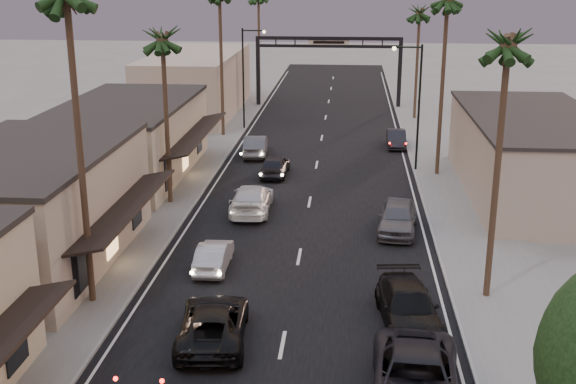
% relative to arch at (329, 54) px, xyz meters
% --- Properties ---
extents(ground, '(200.00, 200.00, 0.00)m').
position_rel_arch_xyz_m(ground, '(0.00, -30.00, -5.53)').
color(ground, slate).
rests_on(ground, ground).
extents(road, '(14.00, 120.00, 0.02)m').
position_rel_arch_xyz_m(road, '(0.00, -25.00, -5.53)').
color(road, black).
rests_on(road, ground).
extents(sidewalk_left, '(5.00, 92.00, 0.12)m').
position_rel_arch_xyz_m(sidewalk_left, '(-9.50, -18.00, -5.47)').
color(sidewalk_left, slate).
rests_on(sidewalk_left, ground).
extents(sidewalk_right, '(5.00, 92.00, 0.12)m').
position_rel_arch_xyz_m(sidewalk_right, '(9.50, -18.00, -5.47)').
color(sidewalk_right, slate).
rests_on(sidewalk_right, ground).
extents(storefront_mid, '(8.00, 14.00, 5.50)m').
position_rel_arch_xyz_m(storefront_mid, '(-13.00, -44.00, -2.78)').
color(storefront_mid, '#A29482').
rests_on(storefront_mid, ground).
extents(storefront_far, '(8.00, 16.00, 5.00)m').
position_rel_arch_xyz_m(storefront_far, '(-13.00, -28.00, -3.03)').
color(storefront_far, tan).
rests_on(storefront_far, ground).
extents(storefront_dist, '(8.00, 20.00, 6.00)m').
position_rel_arch_xyz_m(storefront_dist, '(-13.00, -5.00, -2.53)').
color(storefront_dist, '#A29482').
rests_on(storefront_dist, ground).
extents(building_right, '(8.00, 18.00, 5.00)m').
position_rel_arch_xyz_m(building_right, '(14.00, -30.00, -3.03)').
color(building_right, '#A29482').
rests_on(building_right, ground).
extents(arch, '(15.20, 0.40, 7.27)m').
position_rel_arch_xyz_m(arch, '(0.00, 0.00, 0.00)').
color(arch, black).
rests_on(arch, ground).
extents(streetlight_right, '(2.13, 0.30, 9.00)m').
position_rel_arch_xyz_m(streetlight_right, '(6.92, -25.00, -0.20)').
color(streetlight_right, black).
rests_on(streetlight_right, ground).
extents(streetlight_left, '(2.13, 0.30, 9.00)m').
position_rel_arch_xyz_m(streetlight_left, '(-6.92, -12.00, -0.20)').
color(streetlight_left, black).
rests_on(streetlight_left, ground).
extents(palm_lc, '(3.20, 3.20, 12.20)m').
position_rel_arch_xyz_m(palm_lc, '(-8.60, -34.00, 4.94)').
color(palm_lc, '#38281C').
rests_on(palm_lc, ground).
extents(palm_ra, '(3.20, 3.20, 13.20)m').
position_rel_arch_xyz_m(palm_ra, '(8.60, -46.00, 5.91)').
color(palm_ra, '#38281C').
rests_on(palm_ra, ground).
extents(palm_rc, '(3.20, 3.20, 12.20)m').
position_rel_arch_xyz_m(palm_rc, '(8.60, -6.00, 4.94)').
color(palm_rc, '#38281C').
rests_on(palm_rc, ground).
extents(oncoming_pickup, '(3.02, 5.73, 1.54)m').
position_rel_arch_xyz_m(oncoming_pickup, '(-2.71, -50.90, -4.77)').
color(oncoming_pickup, black).
rests_on(oncoming_pickup, ground).
extents(oncoming_silver, '(1.47, 4.06, 1.33)m').
position_rel_arch_xyz_m(oncoming_silver, '(-4.02, -43.83, -4.87)').
color(oncoming_silver, '#A1A1A6').
rests_on(oncoming_silver, ground).
extents(oncoming_white, '(2.40, 5.66, 1.63)m').
position_rel_arch_xyz_m(oncoming_white, '(-3.34, -35.17, -4.72)').
color(oncoming_white, silver).
rests_on(oncoming_white, ground).
extents(oncoming_dgrey, '(1.94, 4.52, 1.52)m').
position_rel_arch_xyz_m(oncoming_dgrey, '(-2.80, -27.11, -4.77)').
color(oncoming_dgrey, black).
rests_on(oncoming_dgrey, ground).
extents(oncoming_grey_far, '(2.07, 5.00, 1.61)m').
position_rel_arch_xyz_m(oncoming_grey_far, '(-4.89, -21.61, -4.73)').
color(oncoming_grey_far, '#47474C').
rests_on(oncoming_grey_far, ground).
extents(curbside_near, '(3.33, 6.54, 1.77)m').
position_rel_arch_xyz_m(curbside_near, '(4.78, -54.57, -4.65)').
color(curbside_near, black).
rests_on(curbside_near, ground).
extents(curbside_black, '(2.84, 5.71, 1.60)m').
position_rel_arch_xyz_m(curbside_black, '(4.96, -48.89, -4.74)').
color(curbside_black, black).
rests_on(curbside_black, ground).
extents(curbside_grey, '(2.55, 5.19, 1.70)m').
position_rel_arch_xyz_m(curbside_grey, '(5.14, -37.89, -4.68)').
color(curbside_grey, '#4C4D51').
rests_on(curbside_grey, ground).
extents(curbside_far, '(1.49, 4.23, 1.39)m').
position_rel_arch_xyz_m(curbside_far, '(6.20, -17.74, -4.84)').
color(curbside_far, black).
rests_on(curbside_far, ground).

